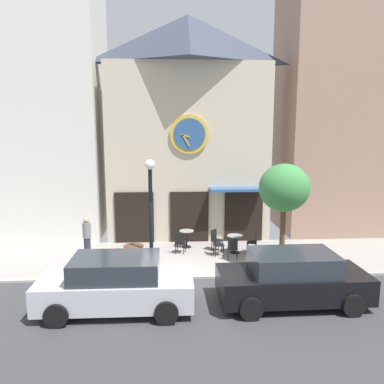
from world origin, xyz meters
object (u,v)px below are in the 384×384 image
at_px(cafe_chair_left_end, 216,238).
at_px(parked_car_black, 292,279).
at_px(street_lamp, 151,215).
at_px(parked_car_silver, 116,284).
at_px(cafe_chair_outer, 180,241).
at_px(cafe_chair_mid_row, 217,243).
at_px(cafe_table_center_right, 134,251).
at_px(pedestrian_grey, 87,237).
at_px(street_tree, 284,189).
at_px(cafe_table_near_curb, 235,241).
at_px(cafe_chair_by_entrance, 233,247).
at_px(cafe_table_center, 187,236).
at_px(cafe_chair_facing_wall, 124,258).
at_px(cafe_chair_near_lamp, 254,240).

height_order(cafe_chair_left_end, parked_car_black, parked_car_black).
height_order(street_lamp, parked_car_silver, street_lamp).
bearing_deg(cafe_chair_outer, cafe_chair_mid_row, -11.91).
xyz_separation_m(cafe_table_center_right, pedestrian_grey, (-1.90, 0.75, 0.33)).
xyz_separation_m(street_tree, cafe_chair_mid_row, (-2.24, 1.46, -2.43)).
xyz_separation_m(street_tree, parked_car_black, (-0.54, -2.92, -2.20)).
distance_m(cafe_chair_mid_row, pedestrian_grey, 5.16).
relative_size(street_tree, cafe_table_near_curb, 5.14).
xyz_separation_m(cafe_table_center_right, cafe_chair_by_entrance, (3.82, 0.26, -0.00)).
xyz_separation_m(cafe_table_center, cafe_chair_facing_wall, (-2.33, -2.79, 0.04)).
xyz_separation_m(cafe_chair_outer, cafe_chair_facing_wall, (-2.03, -1.96, 0.00)).
distance_m(cafe_chair_facing_wall, pedestrian_grey, 2.31).
distance_m(parked_car_silver, parked_car_black, 5.08).
height_order(cafe_chair_outer, pedestrian_grey, pedestrian_grey).
height_order(cafe_table_center_right, parked_car_silver, parked_car_silver).
xyz_separation_m(cafe_table_center, parked_car_silver, (-2.21, -5.65, 0.27)).
distance_m(cafe_table_center, cafe_table_near_curb, 2.15).
distance_m(cafe_table_center, parked_car_silver, 6.07).
height_order(cafe_chair_outer, parked_car_black, parked_car_black).
height_order(cafe_table_near_curb, pedestrian_grey, pedestrian_grey).
relative_size(cafe_chair_outer, cafe_chair_facing_wall, 1.00).
bearing_deg(cafe_chair_facing_wall, cafe_table_center, 50.10).
height_order(cafe_table_near_curb, parked_car_silver, parked_car_silver).
distance_m(street_lamp, cafe_chair_by_entrance, 3.58).
height_order(pedestrian_grey, parked_car_black, pedestrian_grey).
relative_size(cafe_chair_by_entrance, cafe_chair_left_end, 1.00).
bearing_deg(parked_car_black, cafe_table_center_right, 144.31).
distance_m(street_lamp, cafe_chair_outer, 2.56).
distance_m(cafe_table_near_curb, parked_car_silver, 6.34).
xyz_separation_m(street_lamp, cafe_chair_mid_row, (2.55, 1.45, -1.52)).
relative_size(cafe_table_center, parked_car_black, 0.17).
xyz_separation_m(street_lamp, cafe_table_center, (1.38, 2.59, -1.55)).
bearing_deg(cafe_chair_outer, cafe_table_center, 70.03).
bearing_deg(street_tree, street_lamp, 179.81).
distance_m(cafe_table_near_curb, cafe_chair_near_lamp, 0.79).
height_order(cafe_chair_facing_wall, cafe_chair_left_end, same).
xyz_separation_m(cafe_chair_near_lamp, cafe_chair_mid_row, (-1.58, -0.24, 0.00)).
height_order(cafe_chair_facing_wall, pedestrian_grey, pedestrian_grey).
distance_m(cafe_table_center, pedestrian_grey, 4.17).
distance_m(cafe_table_center_right, cafe_chair_facing_wall, 0.86).
distance_m(cafe_table_center_right, cafe_table_center, 2.86).
bearing_deg(cafe_table_near_curb, cafe_table_center, 155.91).
distance_m(cafe_table_center, cafe_chair_near_lamp, 2.90).
bearing_deg(cafe_table_center_right, cafe_chair_facing_wall, -106.96).
height_order(cafe_chair_near_lamp, cafe_chair_left_end, same).
relative_size(cafe_chair_outer, cafe_chair_by_entrance, 1.00).
height_order(street_tree, parked_car_silver, street_tree).
relative_size(cafe_table_near_curb, cafe_chair_mid_row, 0.84).
bearing_deg(parked_car_black, pedestrian_grey, 147.81).
bearing_deg(cafe_chair_facing_wall, cafe_table_center_right, 73.04).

